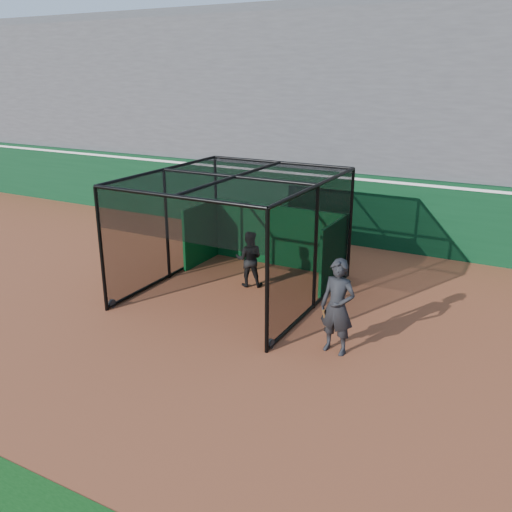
% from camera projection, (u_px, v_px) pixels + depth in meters
% --- Properties ---
extents(ground, '(120.00, 120.00, 0.00)m').
position_uv_depth(ground, '(185.00, 331.00, 12.73)').
color(ground, brown).
rests_on(ground, ground).
extents(outfield_wall, '(50.00, 0.50, 2.50)m').
position_uv_depth(outfield_wall, '(321.00, 204.00, 19.40)').
color(outfield_wall, '#093318').
rests_on(outfield_wall, ground).
extents(grandstand, '(50.00, 7.85, 8.95)m').
position_uv_depth(grandstand, '(360.00, 106.00, 21.52)').
color(grandstand, '#4C4C4F').
rests_on(grandstand, ground).
extents(batting_cage, '(4.69, 5.38, 3.21)m').
position_uv_depth(batting_cage, '(236.00, 236.00, 14.51)').
color(batting_cage, black).
rests_on(batting_cage, ground).
extents(batter, '(0.96, 0.87, 1.60)m').
position_uv_depth(batter, '(249.00, 259.00, 15.19)').
color(batter, black).
rests_on(batter, ground).
extents(on_deck_player, '(0.82, 0.59, 2.12)m').
position_uv_depth(on_deck_player, '(337.00, 307.00, 11.47)').
color(on_deck_player, black).
rests_on(on_deck_player, ground).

